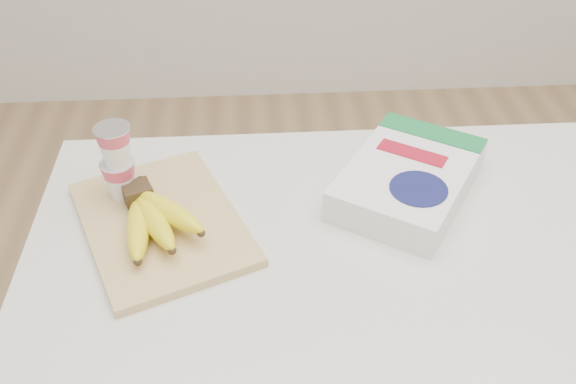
# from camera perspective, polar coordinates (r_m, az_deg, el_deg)

# --- Properties ---
(cutting_board) EXTENTS (0.36, 0.41, 0.02)m
(cutting_board) POSITION_cam_1_polar(r_m,az_deg,el_deg) (1.14, -11.16, -2.72)
(cutting_board) COLOR #E7CD7F
(cutting_board) RESTS_ON table
(bananas) EXTENTS (0.16, 0.20, 0.06)m
(bananas) POSITION_cam_1_polar(r_m,az_deg,el_deg) (1.10, -11.96, -2.28)
(bananas) COLOR #382816
(bananas) RESTS_ON cutting_board
(yogurt_stack) EXTENTS (0.07, 0.07, 0.15)m
(yogurt_stack) POSITION_cam_1_polar(r_m,az_deg,el_deg) (1.15, -14.95, 2.73)
(yogurt_stack) COLOR white
(yogurt_stack) RESTS_ON cutting_board
(cereal_box) EXTENTS (0.33, 0.36, 0.07)m
(cereal_box) POSITION_cam_1_polar(r_m,az_deg,el_deg) (1.19, 10.64, 1.15)
(cereal_box) COLOR white
(cereal_box) RESTS_ON table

